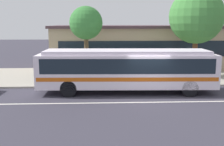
{
  "coord_description": "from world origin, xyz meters",
  "views": [
    {
      "loc": [
        -2.95,
        -15.84,
        4.42
      ],
      "look_at": [
        -2.16,
        1.4,
        1.3
      ],
      "focal_mm": 44.66,
      "sensor_mm": 36.0,
      "label": 1
    }
  ],
  "objects_px": {
    "pedestrian_walking_along_curb": "(91,69)",
    "street_tree_mid_block": "(197,17)",
    "transit_bus": "(127,68)",
    "street_tree_near_stop": "(86,24)",
    "pedestrian_waiting_near_sign": "(80,67)"
  },
  "relations": [
    {
      "from": "pedestrian_walking_along_curb",
      "to": "street_tree_mid_block",
      "type": "xyz_separation_m",
      "value": [
        8.21,
        1.33,
        3.85
      ]
    },
    {
      "from": "transit_bus",
      "to": "street_tree_mid_block",
      "type": "xyz_separation_m",
      "value": [
        5.86,
        4.3,
        3.3
      ]
    },
    {
      "from": "pedestrian_walking_along_curb",
      "to": "street_tree_near_stop",
      "type": "bearing_deg",
      "value": 106.45
    },
    {
      "from": "pedestrian_waiting_near_sign",
      "to": "street_tree_mid_block",
      "type": "relative_size",
      "value": 0.24
    },
    {
      "from": "pedestrian_walking_along_curb",
      "to": "street_tree_near_stop",
      "type": "relative_size",
      "value": 0.28
    },
    {
      "from": "pedestrian_walking_along_curb",
      "to": "street_tree_near_stop",
      "type": "xyz_separation_m",
      "value": [
        -0.39,
        1.31,
        3.31
      ]
    },
    {
      "from": "street_tree_mid_block",
      "to": "transit_bus",
      "type": "bearing_deg",
      "value": -143.75
    },
    {
      "from": "street_tree_near_stop",
      "to": "street_tree_mid_block",
      "type": "xyz_separation_m",
      "value": [
        8.6,
        0.02,
        0.54
      ]
    },
    {
      "from": "street_tree_near_stop",
      "to": "pedestrian_walking_along_curb",
      "type": "bearing_deg",
      "value": -73.55
    },
    {
      "from": "transit_bus",
      "to": "street_tree_near_stop",
      "type": "xyz_separation_m",
      "value": [
        -2.74,
        4.27,
        2.77
      ]
    },
    {
      "from": "pedestrian_waiting_near_sign",
      "to": "pedestrian_walking_along_curb",
      "type": "relative_size",
      "value": 1.06
    },
    {
      "from": "transit_bus",
      "to": "pedestrian_walking_along_curb",
      "type": "distance_m",
      "value": 3.83
    },
    {
      "from": "pedestrian_waiting_near_sign",
      "to": "street_tree_near_stop",
      "type": "bearing_deg",
      "value": 61.55
    },
    {
      "from": "pedestrian_walking_along_curb",
      "to": "street_tree_mid_block",
      "type": "bearing_deg",
      "value": 9.2
    },
    {
      "from": "pedestrian_waiting_near_sign",
      "to": "street_tree_near_stop",
      "type": "relative_size",
      "value": 0.3
    }
  ]
}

